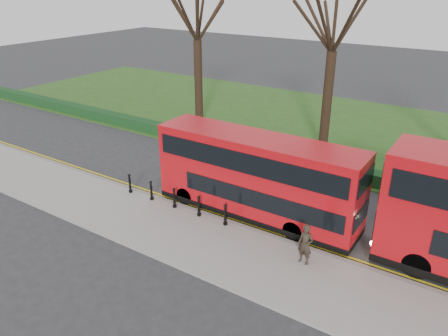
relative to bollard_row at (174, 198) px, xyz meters
The scene contains 12 objects.
ground 1.92m from the bollard_row, 48.53° to the left, with size 120.00×120.00×0.00m, color #28282B.
pavement 2.12m from the bollard_row, 54.13° to the right, with size 60.00×4.00×0.15m, color gray.
kerb 1.37m from the bollard_row, 16.35° to the left, with size 60.00×0.25×0.16m, color slate.
grass_verge 16.41m from the bollard_row, 85.83° to the left, with size 60.00×18.00×0.06m, color #274517.
hedge 8.24m from the bollard_row, 81.67° to the left, with size 60.00×0.90×0.80m, color black.
yellow_line_outer 1.50m from the bollard_row, 28.58° to the left, with size 60.00×0.10×0.01m, color yellow.
yellow_line_inner 1.60m from the bollard_row, 35.46° to the left, with size 60.00×0.10×0.01m, color yellow.
tree_left 15.39m from the bollard_row, 120.95° to the left, with size 7.48×7.48×11.68m.
tree_mid 14.22m from the bollard_row, 74.29° to the left, with size 7.57×7.57×11.82m.
bollard_row is the anchor object (origin of this frame).
bus_lead 4.21m from the bollard_row, 26.82° to the left, with size 9.98×2.29×3.97m.
pedestrian 7.24m from the bollard_row, ahead, with size 0.62×0.41×1.70m, color #2D251C.
Camera 1 is at (11.24, -15.83, 10.65)m, focal length 35.00 mm.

